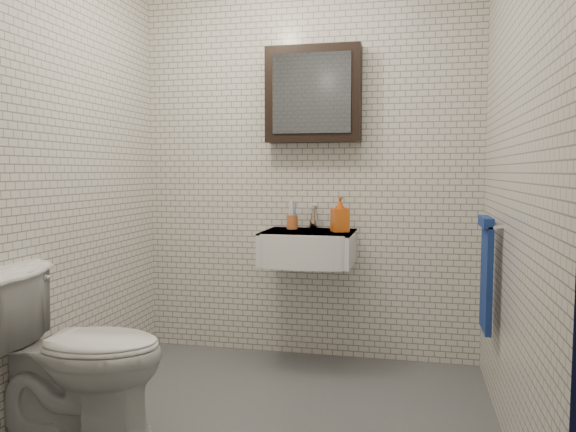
{
  "coord_description": "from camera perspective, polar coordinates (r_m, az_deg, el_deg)",
  "views": [
    {
      "loc": [
        0.67,
        -2.6,
        1.22
      ],
      "look_at": [
        -0.01,
        0.45,
        0.97
      ],
      "focal_mm": 35.0,
      "sensor_mm": 36.0,
      "label": 1
    }
  ],
  "objects": [
    {
      "name": "ground",
      "position": [
        2.95,
        -1.88,
        -19.71
      ],
      "size": [
        2.2,
        2.0,
        0.01
      ],
      "primitive_type": "cube",
      "color": "#51555A",
      "rests_on": "ground"
    },
    {
      "name": "soap_bottle",
      "position": [
        3.42,
        5.3,
        0.17
      ],
      "size": [
        0.13,
        0.13,
        0.21
      ],
      "primitive_type": "imported",
      "rotation": [
        0.0,
        0.0,
        0.43
      ],
      "color": "orange",
      "rests_on": "washbasin"
    },
    {
      "name": "toothbrush_cup",
      "position": [
        3.58,
        0.43,
        -0.54
      ],
      "size": [
        0.09,
        0.09,
        0.2
      ],
      "rotation": [
        0.0,
        0.0,
        0.34
      ],
      "color": "#B9602E",
      "rests_on": "washbasin"
    },
    {
      "name": "washbasin",
      "position": [
        3.43,
        1.97,
        -3.18
      ],
      "size": [
        0.55,
        0.5,
        0.2
      ],
      "color": "white",
      "rests_on": "room_shell"
    },
    {
      "name": "faucet",
      "position": [
        3.6,
        2.56,
        -0.22
      ],
      "size": [
        0.06,
        0.2,
        0.15
      ],
      "color": "silver",
      "rests_on": "washbasin"
    },
    {
      "name": "mirror_cabinet",
      "position": [
        3.62,
        2.59,
        12.22
      ],
      "size": [
        0.6,
        0.15,
        0.6
      ],
      "color": "black",
      "rests_on": "room_shell"
    },
    {
      "name": "toilet",
      "position": [
        2.78,
        -20.67,
        -12.85
      ],
      "size": [
        0.84,
        0.55,
        0.8
      ],
      "primitive_type": "imported",
      "rotation": [
        0.0,
        0.0,
        1.71
      ],
      "color": "white",
      "rests_on": "ground"
    },
    {
      "name": "towel_rail",
      "position": [
        3.02,
        19.53,
        -5.11
      ],
      "size": [
        0.09,
        0.3,
        0.58
      ],
      "color": "silver",
      "rests_on": "room_shell"
    },
    {
      "name": "room_shell",
      "position": [
        2.7,
        -1.96,
        9.84
      ],
      "size": [
        2.22,
        2.02,
        2.51
      ],
      "color": "silver",
      "rests_on": "ground"
    }
  ]
}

